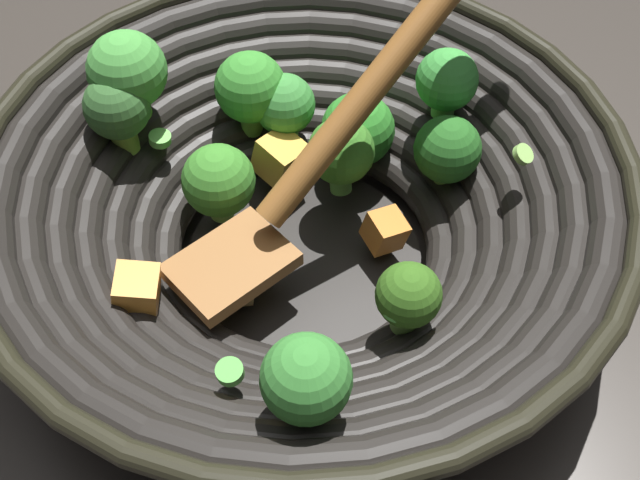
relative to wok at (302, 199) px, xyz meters
The scene contains 2 objects.
ground_plane 0.06m from the wok, 98.49° to the right, with size 4.00×4.00×0.00m, color #332D28.
wok is the anchor object (origin of this frame).
Camera 1 is at (-0.11, -0.32, 0.44)m, focal length 47.12 mm.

